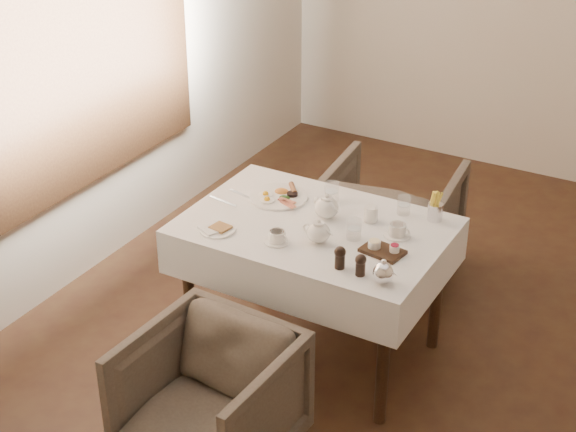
% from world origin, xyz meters
% --- Properties ---
extents(room, '(5.00, 5.00, 5.00)m').
position_xyz_m(room, '(-2.22, 0.00, 1.60)').
color(room, black).
rests_on(room, ground).
extents(table, '(1.28, 0.88, 0.75)m').
position_xyz_m(table, '(-0.69, -0.22, 0.64)').
color(table, black).
rests_on(table, ground).
extents(armchair_near, '(0.70, 0.72, 0.62)m').
position_xyz_m(armchair_near, '(-0.71, -1.14, 0.31)').
color(armchair_near, '#493E36').
rests_on(armchair_near, ground).
extents(armchair_far, '(0.81, 0.83, 0.69)m').
position_xyz_m(armchair_far, '(-0.65, 0.68, 0.35)').
color(armchair_far, '#493E36').
rests_on(armchair_far, ground).
extents(breakfast_plate, '(0.31, 0.31, 0.04)m').
position_xyz_m(breakfast_plate, '(-0.98, -0.05, 0.77)').
color(breakfast_plate, white).
rests_on(breakfast_plate, table).
extents(side_plate, '(0.19, 0.18, 0.02)m').
position_xyz_m(side_plate, '(-1.07, -0.51, 0.76)').
color(side_plate, white).
rests_on(side_plate, table).
extents(teapot_centre, '(0.20, 0.18, 0.13)m').
position_xyz_m(teapot_centre, '(-0.67, -0.13, 0.82)').
color(teapot_centre, white).
rests_on(teapot_centre, table).
extents(teapot_front, '(0.16, 0.12, 0.12)m').
position_xyz_m(teapot_front, '(-0.59, -0.36, 0.82)').
color(teapot_front, white).
rests_on(teapot_front, table).
extents(creamer, '(0.09, 0.09, 0.08)m').
position_xyz_m(creamer, '(-0.46, -0.05, 0.80)').
color(creamer, white).
rests_on(creamer, table).
extents(teacup_near, '(0.12, 0.12, 0.06)m').
position_xyz_m(teacup_near, '(-0.76, -0.46, 0.78)').
color(teacup_near, white).
rests_on(teacup_near, table).
extents(teacup_far, '(0.13, 0.13, 0.06)m').
position_xyz_m(teacup_far, '(-0.29, -0.12, 0.78)').
color(teacup_far, white).
rests_on(teacup_far, table).
extents(glass_left, '(0.09, 0.09, 0.10)m').
position_xyz_m(glass_left, '(-0.73, 0.05, 0.81)').
color(glass_left, silver).
rests_on(glass_left, table).
extents(glass_mid, '(0.08, 0.08, 0.10)m').
position_xyz_m(glass_mid, '(-0.46, -0.25, 0.81)').
color(glass_mid, silver).
rests_on(glass_mid, table).
extents(glass_right, '(0.07, 0.07, 0.09)m').
position_xyz_m(glass_right, '(-0.35, 0.10, 0.80)').
color(glass_right, silver).
rests_on(glass_right, table).
extents(condiment_board, '(0.21, 0.16, 0.05)m').
position_xyz_m(condiment_board, '(-0.29, -0.30, 0.77)').
color(condiment_board, black).
rests_on(condiment_board, table).
extents(pepper_mill_left, '(0.07, 0.07, 0.11)m').
position_xyz_m(pepper_mill_left, '(-0.40, -0.52, 0.81)').
color(pepper_mill_left, black).
rests_on(pepper_mill_left, table).
extents(pepper_mill_right, '(0.07, 0.07, 0.11)m').
position_xyz_m(pepper_mill_right, '(-0.29, -0.53, 0.81)').
color(pepper_mill_right, black).
rests_on(pepper_mill_right, table).
extents(silver_pot, '(0.12, 0.10, 0.12)m').
position_xyz_m(silver_pot, '(-0.18, -0.54, 0.82)').
color(silver_pot, white).
rests_on(silver_pot, table).
extents(fries_cup, '(0.08, 0.08, 0.16)m').
position_xyz_m(fries_cup, '(-0.19, 0.12, 0.82)').
color(fries_cup, silver).
rests_on(fries_cup, table).
extents(cutlery_fork, '(0.20, 0.06, 0.00)m').
position_xyz_m(cutlery_fork, '(-1.15, -0.13, 0.76)').
color(cutlery_fork, silver).
rests_on(cutlery_fork, table).
extents(cutlery_knife, '(0.19, 0.05, 0.00)m').
position_xyz_m(cutlery_knife, '(-1.21, -0.24, 0.76)').
color(cutlery_knife, silver).
rests_on(cutlery_knife, table).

